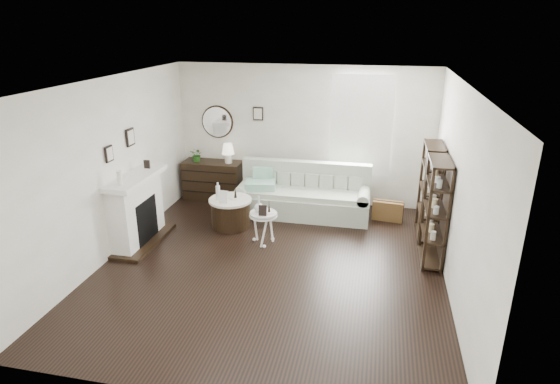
% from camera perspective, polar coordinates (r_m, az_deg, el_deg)
% --- Properties ---
extents(room, '(5.50, 5.50, 5.50)m').
position_cam_1_polar(room, '(9.00, 7.50, 8.06)').
color(room, black).
rests_on(room, ground).
extents(fireplace, '(0.50, 1.40, 1.84)m').
position_cam_1_polar(fireplace, '(7.95, -16.99, -2.31)').
color(fireplace, white).
rests_on(fireplace, ground).
extents(shelf_unit_far, '(0.30, 0.80, 1.60)m').
position_cam_1_polar(shelf_unit_far, '(8.13, 17.80, 0.08)').
color(shelf_unit_far, black).
rests_on(shelf_unit_far, ground).
extents(shelf_unit_near, '(0.30, 0.80, 1.60)m').
position_cam_1_polar(shelf_unit_near, '(7.29, 18.38, -2.30)').
color(shelf_unit_near, black).
rests_on(shelf_unit_near, ground).
extents(sofa, '(2.46, 0.85, 0.96)m').
position_cam_1_polar(sofa, '(8.83, 2.88, -0.69)').
color(sofa, beige).
rests_on(sofa, ground).
extents(quilt, '(0.62, 0.54, 0.14)m').
position_cam_1_polar(quilt, '(8.79, -2.40, 0.92)').
color(quilt, '#217B5B').
rests_on(quilt, sofa).
extents(suitcase, '(0.56, 0.25, 0.36)m').
position_cam_1_polar(suitcase, '(8.79, 13.00, -2.25)').
color(suitcase, brown).
rests_on(suitcase, ground).
extents(dresser, '(1.18, 0.51, 0.79)m').
position_cam_1_polar(dresser, '(9.64, -8.15, 1.42)').
color(dresser, black).
rests_on(dresser, ground).
extents(table_lamp, '(0.32, 0.32, 0.39)m').
position_cam_1_polar(table_lamp, '(9.35, -6.34, 4.71)').
color(table_lamp, beige).
rests_on(table_lamp, dresser).
extents(potted_plant, '(0.30, 0.27, 0.28)m').
position_cam_1_polar(potted_plant, '(9.54, -10.08, 4.49)').
color(potted_plant, '#215418').
rests_on(potted_plant, dresser).
extents(drum_table, '(0.75, 0.75, 0.52)m').
position_cam_1_polar(drum_table, '(8.33, -6.04, -2.50)').
color(drum_table, black).
rests_on(drum_table, ground).
extents(pedestal_table, '(0.45, 0.45, 0.55)m').
position_cam_1_polar(pedestal_table, '(7.57, -2.04, -2.85)').
color(pedestal_table, silver).
rests_on(pedestal_table, ground).
extents(eiffel_drum, '(0.13, 0.13, 0.20)m').
position_cam_1_polar(eiffel_drum, '(8.22, -5.46, -0.10)').
color(eiffel_drum, black).
rests_on(eiffel_drum, drum_table).
extents(bottle_drum, '(0.07, 0.07, 0.32)m').
position_cam_1_polar(bottle_drum, '(8.16, -7.57, 0.10)').
color(bottle_drum, silver).
rests_on(bottle_drum, drum_table).
extents(card_frame_drum, '(0.17, 0.08, 0.21)m').
position_cam_1_polar(card_frame_drum, '(8.05, -6.89, -0.58)').
color(card_frame_drum, white).
rests_on(card_frame_drum, drum_table).
extents(eiffel_ped, '(0.12, 0.12, 0.17)m').
position_cam_1_polar(eiffel_ped, '(7.53, -1.34, -1.89)').
color(eiffel_ped, black).
rests_on(eiffel_ped, pedestal_table).
extents(flask_ped, '(0.15, 0.15, 0.27)m').
position_cam_1_polar(flask_ped, '(7.54, -2.60, -1.47)').
color(flask_ped, silver).
rests_on(flask_ped, pedestal_table).
extents(card_frame_ped, '(0.13, 0.06, 0.17)m').
position_cam_1_polar(card_frame_ped, '(7.41, -2.13, -2.27)').
color(card_frame_ped, black).
rests_on(card_frame_ped, pedestal_table).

